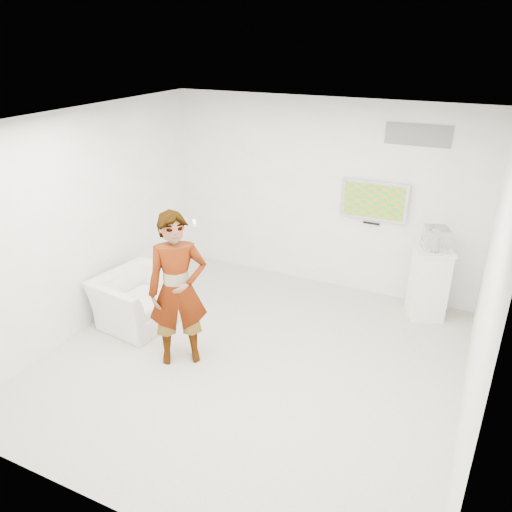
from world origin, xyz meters
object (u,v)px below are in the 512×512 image
person (178,290)px  armchair (139,299)px  pedestal (429,283)px  floor_uplight (443,303)px  tv (374,200)px

person → armchair: 1.32m
pedestal → floor_uplight: 0.53m
armchair → tv: bearing=-42.2°
tv → person: person is taller
armchair → pedestal: size_ratio=1.05×
armchair → person: bearing=-108.0°
pedestal → floor_uplight: bearing=47.4°
floor_uplight → tv: bearing=175.8°
tv → person: bearing=-121.2°
tv → pedestal: (0.97, -0.34, -1.02)m
person → armchair: (-1.05, 0.51, -0.63)m
tv → armchair: bearing=-140.2°
person → pedestal: person is taller
person → floor_uplight: person is taller
person → armchair: person is taller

